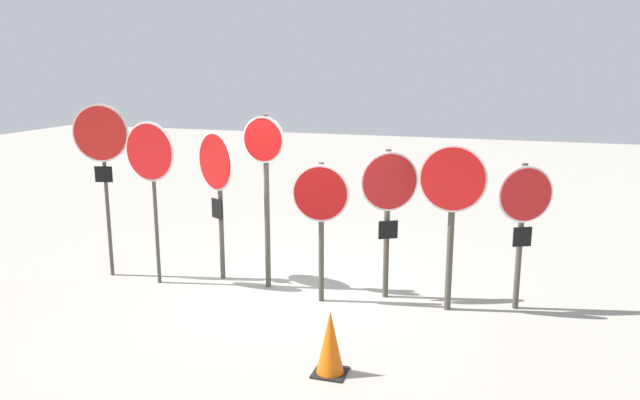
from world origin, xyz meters
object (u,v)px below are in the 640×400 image
Objects in this scene: stop_sign_1 at (150,162)px; stop_sign_3 at (265,169)px; stop_sign_4 at (321,205)px; stop_sign_7 at (524,210)px; traffic_cone_0 at (330,343)px; stop_sign_6 at (452,197)px; stop_sign_0 at (102,147)px; stop_sign_5 at (389,197)px; stop_sign_2 at (217,175)px.

stop_sign_3 is at bearing 20.26° from stop_sign_1.
stop_sign_4 is 2.68m from stop_sign_7.
stop_sign_1 is 4.10m from traffic_cone_0.
stop_sign_7 is at bearing 19.08° from stop_sign_6.
stop_sign_1 is (0.88, -0.09, -0.17)m from stop_sign_0.
stop_sign_6 is at bearing 174.75° from stop_sign_7.
stop_sign_5 reaches higher than stop_sign_7.
stop_sign_3 is 3.56× the size of traffic_cone_0.
stop_sign_3 reaches higher than traffic_cone_0.
stop_sign_1 is 3.41× the size of traffic_cone_0.
stop_sign_4 is (0.94, -0.31, -0.41)m from stop_sign_3.
stop_sign_5 is at bearing 30.81° from stop_sign_2.
stop_sign_4 is 2.31m from traffic_cone_0.
stop_sign_6 is 3.14× the size of traffic_cone_0.
stop_sign_3 reaches higher than stop_sign_2.
stop_sign_4 is at bearing -174.14° from stop_sign_6.
stop_sign_6 is (0.88, -0.22, 0.10)m from stop_sign_5.
stop_sign_3 reaches higher than stop_sign_4.
stop_sign_2 reaches higher than stop_sign_6.
stop_sign_2 is at bearing -0.32° from stop_sign_0.
stop_sign_6 is at bearing -42.92° from stop_sign_5.
stop_sign_7 is (4.40, 0.10, -0.24)m from stop_sign_2.
stop_sign_0 is 1.79m from stop_sign_2.
stop_sign_0 is at bearing 171.89° from stop_sign_4.
stop_sign_1 is 0.98m from stop_sign_2.
traffic_cone_0 is (1.65, -2.25, -1.44)m from stop_sign_3.
stop_sign_7 is 2.78× the size of traffic_cone_0.
stop_sign_1 is 1.69m from stop_sign_3.
stop_sign_0 is 5.22m from stop_sign_6.
stop_sign_5 is (0.85, 0.43, 0.09)m from stop_sign_4.
stop_sign_1 is 2.64m from stop_sign_4.
stop_sign_0 is 0.90m from stop_sign_1.
stop_sign_2 is at bearing 136.23° from traffic_cone_0.
stop_sign_0 is 4.93m from traffic_cone_0.
stop_sign_0 is at bearing -177.03° from stop_sign_1.
stop_sign_5 is at bearing 11.44° from stop_sign_3.
stop_sign_0 is 3.53m from stop_sign_4.
traffic_cone_0 is (-0.14, -2.36, -1.12)m from stop_sign_5.
traffic_cone_0 is (3.30, -1.91, -1.52)m from stop_sign_1.
traffic_cone_0 is (-1.01, -2.15, -1.22)m from stop_sign_6.
stop_sign_0 is 3.73× the size of traffic_cone_0.
stop_sign_0 is 6.15m from stop_sign_7.
stop_sign_0 is at bearing -179.33° from stop_sign_6.
stop_sign_4 is 0.99× the size of stop_sign_7.
stop_sign_4 is at bearing 177.65° from stop_sign_5.
stop_sign_1 is at bearing 160.87° from stop_sign_7.
stop_sign_4 is at bearing 110.19° from traffic_cone_0.
stop_sign_7 is (6.10, 0.48, -0.65)m from stop_sign_0.
stop_sign_4 is at bearing -10.68° from stop_sign_3.
stop_sign_0 is 1.09× the size of stop_sign_1.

